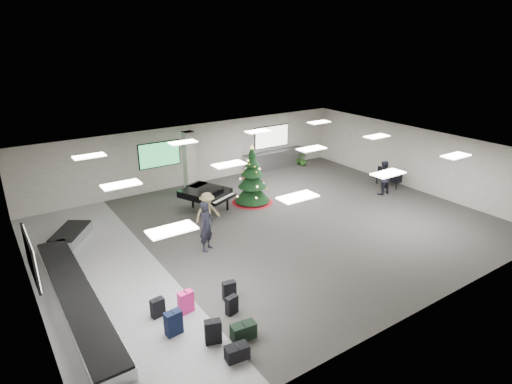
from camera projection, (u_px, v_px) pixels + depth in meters
ground at (272, 228)px, 17.89m from camera, size 18.00×18.00×0.00m
room_envelope at (255, 173)px, 17.39m from camera, size 18.02×14.02×3.21m
baggage_carousel at (75, 282)px, 13.65m from camera, size 2.28×9.71×0.43m
service_counter at (274, 160)px, 25.47m from camera, size 4.05×0.65×1.08m
suitcase_0 at (213, 332)px, 11.22m from camera, size 0.49×0.37×0.70m
suitcase_1 at (232, 305)px, 12.40m from camera, size 0.40×0.26×0.59m
pink_suitcase at (186, 302)px, 12.45m from camera, size 0.46×0.29×0.70m
suitcase_3 at (229, 290)px, 13.07m from camera, size 0.43×0.28×0.62m
navy_suitcase at (173, 323)px, 11.54m from camera, size 0.48×0.31×0.72m
green_duffel at (243, 331)px, 11.41m from camera, size 0.70×0.41×0.47m
suitcase_8 at (158, 308)px, 12.28m from camera, size 0.41×0.27×0.59m
black_duffel at (237, 352)px, 10.70m from camera, size 0.63×0.40×0.41m
christmas_tree at (252, 183)px, 20.29m from camera, size 2.00×2.00×2.85m
grand_piano at (206, 193)px, 19.28m from camera, size 2.34×2.61×1.23m
bench at (388, 177)px, 22.56m from camera, size 0.68×1.53×0.94m
traveler_a at (207, 226)px, 15.83m from camera, size 0.84×0.78×1.93m
traveler_b at (207, 213)px, 17.25m from camera, size 1.15×0.70×1.73m
traveler_bench at (383, 178)px, 21.36m from camera, size 0.88×0.70×1.74m
potted_plant_left at (256, 170)px, 24.08m from camera, size 0.57×0.55×0.81m
potted_plant_right at (303, 159)px, 26.10m from camera, size 0.57×0.57×0.78m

